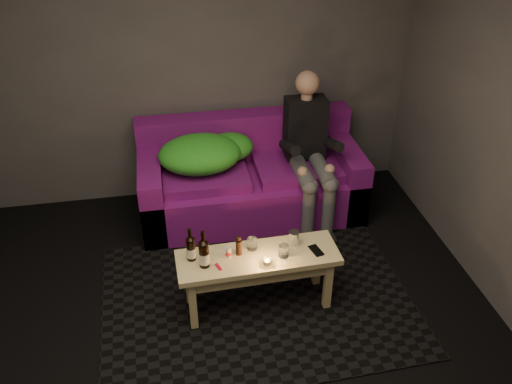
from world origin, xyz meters
TOP-DOWN VIEW (x-y plane):
  - floor at (0.00, 0.00)m, footprint 4.50×4.50m
  - room at (0.00, 0.47)m, footprint 4.50×4.50m
  - rug at (0.28, 0.60)m, footprint 2.34×1.74m
  - sofa at (0.44, 1.82)m, footprint 1.97×0.89m
  - green_blanket at (0.04, 1.81)m, footprint 0.87×0.59m
  - person at (0.94, 1.66)m, footprint 0.36×0.82m
  - coffee_table at (0.28, 0.55)m, footprint 1.16×0.40m
  - beer_bottle_a at (-0.19, 0.59)m, footprint 0.07×0.07m
  - beer_bottle_b at (-0.10, 0.51)m, footprint 0.07×0.07m
  - salt_shaker at (0.07, 0.57)m, footprint 0.05×0.05m
  - pepper_mill at (0.15, 0.59)m, footprint 0.05×0.05m
  - tumbler_back at (0.25, 0.63)m, footprint 0.08×0.08m
  - tealight at (0.32, 0.45)m, footprint 0.06×0.06m
  - tumbler_front at (0.45, 0.51)m, footprint 0.07×0.07m
  - steel_cup at (0.56, 0.63)m, footprint 0.08×0.08m
  - smartphone at (0.69, 0.52)m, footprint 0.09×0.14m
  - red_lighter at (-0.01, 0.47)m, footprint 0.04×0.07m

SIDE VIEW (x-z plane):
  - floor at x=0.00m, z-range 0.00..0.00m
  - rug at x=0.28m, z-range 0.00..0.01m
  - sofa at x=0.44m, z-range -0.12..0.73m
  - coffee_table at x=0.28m, z-range 0.15..0.62m
  - smartphone at x=0.69m, z-range 0.47..0.48m
  - red_lighter at x=-0.01m, z-range 0.47..0.48m
  - tealight at x=0.32m, z-range 0.47..0.51m
  - salt_shaker at x=0.07m, z-range 0.47..0.55m
  - tumbler_back at x=0.25m, z-range 0.47..0.56m
  - tumbler_front at x=0.45m, z-range 0.47..0.56m
  - steel_cup at x=0.56m, z-range 0.47..0.58m
  - pepper_mill at x=0.15m, z-range 0.47..0.59m
  - beer_bottle_a at x=-0.19m, z-range 0.44..0.70m
  - beer_bottle_b at x=-0.10m, z-range 0.43..0.72m
  - green_blanket at x=0.04m, z-range 0.49..0.79m
  - person at x=0.94m, z-range 0.02..1.34m
  - room at x=0.00m, z-range -0.61..3.89m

